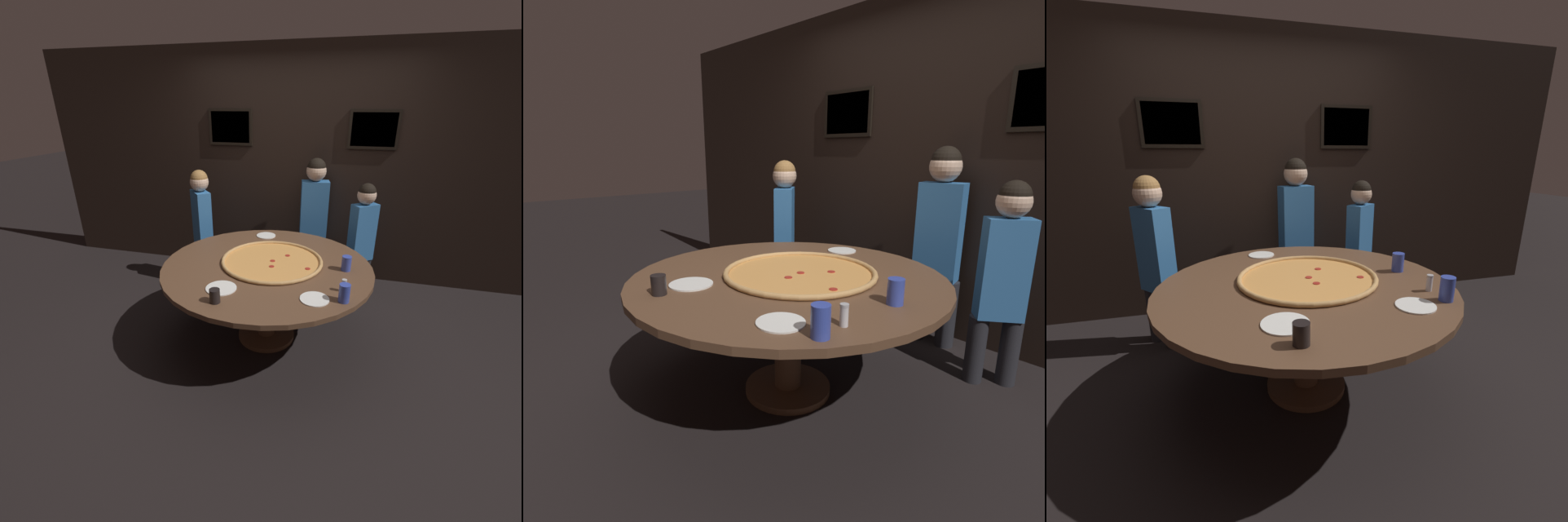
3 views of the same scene
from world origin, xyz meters
The scene contains 14 objects.
ground_plane centered at (0.00, 0.00, 0.00)m, with size 24.00×24.00×0.00m, color black.
back_wall centered at (0.00, 1.50, 1.30)m, with size 6.40×0.08×2.60m.
dining_table centered at (0.00, 0.00, 0.63)m, with size 1.79×1.79×0.74m.
giant_pizza centered at (0.03, 0.07, 0.75)m, with size 0.89×0.89×0.03m.
drink_cup_far_right centered at (-0.20, -0.69, 0.79)m, with size 0.08×0.08×0.10m, color black.
drink_cup_far_left centered at (0.67, -0.45, 0.81)m, with size 0.08×0.08×0.14m, color #384CB7.
drink_cup_near_right centered at (0.66, 0.07, 0.80)m, with size 0.08×0.08×0.13m, color #384CB7.
white_plate_right_side centered at (-0.23, -0.49, 0.74)m, with size 0.23×0.23×0.01m, color white.
white_plate_far_back centered at (-0.18, 0.69, 0.74)m, with size 0.20×0.20×0.01m, color white.
white_plate_left_side centered at (0.47, -0.47, 0.74)m, with size 0.21×0.21×0.01m, color white.
condiment_shaker centered at (0.66, -0.30, 0.79)m, with size 0.04×0.04×0.10m.
diner_side_left centered at (-0.97, 0.86, 0.77)m, with size 0.32×0.33×1.36m.
diner_far_left centered at (0.80, 1.02, 0.72)m, with size 0.32×0.29×1.27m.
diner_centre_back centered at (0.24, 1.27, 0.83)m, with size 0.38×0.22×1.47m.
Camera 2 is at (1.63, -1.52, 1.43)m, focal length 28.00 mm.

